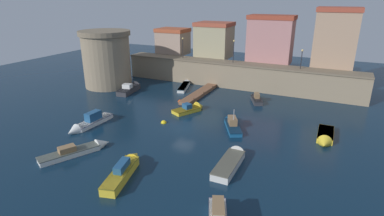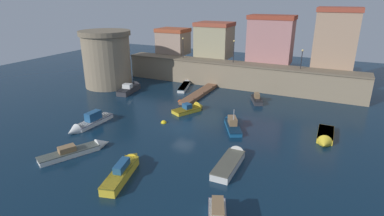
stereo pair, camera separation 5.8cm
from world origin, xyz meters
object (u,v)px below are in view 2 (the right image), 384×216
object	(u,v)px
moored_boat_8	(232,123)
moored_boat_9	(124,169)
moored_boat_3	(79,150)
mooring_buoy_0	(180,102)
moored_boat_4	(232,160)
mooring_buoy_1	(164,123)
moored_boat_0	(192,108)
moored_boat_7	(131,88)
fortress_tower	(107,59)
quay_lamp_1	(234,48)
quay_lamp_2	(302,56)
quay_lamp_0	(183,45)
moored_boat_6	(325,138)
moored_boat_2	(185,85)
moored_boat_1	(256,98)
moored_boat_5	(88,123)

from	to	relation	value
moored_boat_8	moored_boat_9	xyz separation A→B (m)	(-5.13, -14.74, 0.11)
moored_boat_3	mooring_buoy_0	world-z (taller)	moored_boat_3
moored_boat_3	mooring_buoy_0	xyz separation A→B (m)	(1.71, 18.89, -0.36)
moored_boat_4	mooring_buoy_1	bearing A→B (deg)	61.63
moored_boat_0	moored_boat_7	world-z (taller)	moored_boat_7
fortress_tower	moored_boat_9	distance (m)	30.94
quay_lamp_1	mooring_buoy_1	xyz separation A→B (m)	(-2.36, -19.86, -6.87)
moored_boat_3	moored_boat_4	xyz separation A→B (m)	(14.80, 4.83, 0.04)
moored_boat_9	mooring_buoy_1	bearing A→B (deg)	-0.80
quay_lamp_2	moored_boat_8	distance (m)	18.86
quay_lamp_0	moored_boat_6	size ratio (longest dim) A/B	0.68
quay_lamp_2	moored_boat_6	size ratio (longest dim) A/B	0.56
moored_boat_2	moored_boat_6	distance (m)	26.94
moored_boat_1	moored_boat_5	xyz separation A→B (m)	(-16.16, -18.66, 0.01)
quay_lamp_1	moored_boat_4	bearing A→B (deg)	-71.20
moored_boat_2	moored_boat_6	bearing A→B (deg)	-133.59
moored_boat_2	moored_boat_8	distance (m)	18.57
moored_boat_3	moored_boat_9	bearing A→B (deg)	-74.82
moored_boat_1	moored_boat_8	size ratio (longest dim) A/B	0.76
moored_boat_2	mooring_buoy_1	size ratio (longest dim) A/B	10.49
moored_boat_2	moored_boat_7	xyz separation A→B (m)	(-7.15, -6.14, 0.21)
moored_boat_3	moored_boat_6	size ratio (longest dim) A/B	1.31
fortress_tower	moored_boat_6	distance (m)	37.54
moored_boat_9	mooring_buoy_0	world-z (taller)	moored_boat_9
moored_boat_9	mooring_buoy_1	xyz separation A→B (m)	(-2.96, 11.89, -0.51)
moored_boat_7	quay_lamp_0	bearing A→B (deg)	-34.39
mooring_buoy_1	moored_boat_2	bearing A→B (deg)	107.62
quay_lamp_0	mooring_buoy_1	size ratio (longest dim) A/B	5.30
moored_boat_2	moored_boat_7	world-z (taller)	moored_boat_7
quay_lamp_2	moored_boat_9	world-z (taller)	quay_lamp_2
quay_lamp_0	moored_boat_3	world-z (taller)	quay_lamp_0
moored_boat_9	mooring_buoy_0	size ratio (longest dim) A/B	10.06
moored_boat_8	mooring_buoy_0	distance (m)	11.44
quay_lamp_0	moored_boat_8	bearing A→B (deg)	-47.59
mooring_buoy_1	quay_lamp_1	bearing A→B (deg)	83.22
moored_boat_3	moored_boat_6	distance (m)	26.62
moored_boat_2	moored_boat_1	bearing A→B (deg)	-115.98
quay_lamp_2	quay_lamp_1	bearing A→B (deg)	-180.00
quay_lamp_0	moored_boat_0	size ratio (longest dim) A/B	0.72
moored_boat_1	moored_boat_9	world-z (taller)	moored_boat_9
quay_lamp_2	moored_boat_2	bearing A→B (deg)	-168.15
moored_boat_1	moored_boat_4	world-z (taller)	moored_boat_1
moored_boat_5	moored_boat_7	world-z (taller)	moored_boat_5
mooring_buoy_1	quay_lamp_2	bearing A→B (deg)	55.65
moored_boat_8	mooring_buoy_0	bearing A→B (deg)	33.85
quay_lamp_1	moored_boat_4	xyz separation A→B (m)	(8.74, -25.68, -6.47)
quay_lamp_1	moored_boat_0	distance (m)	15.75
moored_boat_6	moored_boat_7	world-z (taller)	moored_boat_7
moored_boat_0	moored_boat_9	bearing A→B (deg)	-147.75
moored_boat_2	moored_boat_7	distance (m)	9.43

